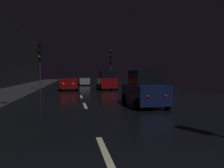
# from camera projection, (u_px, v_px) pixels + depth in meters

# --- Properties ---
(ground) EXTENTS (25.16, 84.00, 0.02)m
(ground) POSITION_uv_depth(u_px,v_px,m) (78.00, 89.00, 26.27)
(ground) COLOR black
(sidewalk_left) EXTENTS (4.40, 84.00, 0.15)m
(sidewalk_left) POSITION_uv_depth(u_px,v_px,m) (21.00, 89.00, 25.12)
(sidewalk_left) COLOR #28282B
(sidewalk_left) RESTS_ON ground
(lane_centerline) EXTENTS (0.16, 14.66, 0.01)m
(lane_centerline) POSITION_uv_depth(u_px,v_px,m) (86.00, 108.00, 11.67)
(lane_centerline) COLOR beige
(lane_centerline) RESTS_ON ground
(traffic_light_far_right) EXTENTS (0.37, 0.48, 4.98)m
(traffic_light_far_right) POSITION_uv_depth(u_px,v_px,m) (111.00, 59.00, 27.42)
(traffic_light_far_right) COLOR #38383A
(traffic_light_far_right) RESTS_ON ground
(traffic_light_far_left) EXTENTS (0.35, 0.48, 5.22)m
(traffic_light_far_left) POSITION_uv_depth(u_px,v_px,m) (40.00, 55.00, 23.68)
(traffic_light_far_left) COLOR #38383A
(traffic_light_far_left) RESTS_ON ground
(car_approaching_headlights) EXTENTS (1.99, 4.31, 2.17)m
(car_approaching_headlights) POSITION_uv_depth(u_px,v_px,m) (69.00, 81.00, 24.83)
(car_approaching_headlights) COLOR maroon
(car_approaching_headlights) RESTS_ON ground
(car_distant_taillights) EXTENTS (1.72, 3.71, 1.87)m
(car_distant_taillights) POSITION_uv_depth(u_px,v_px,m) (84.00, 80.00, 35.18)
(car_distant_taillights) COLOR #A5A8AD
(car_distant_taillights) RESTS_ON ground
(car_parked_right_near) EXTENTS (1.83, 3.96, 2.00)m
(car_parked_right_near) POSITION_uv_depth(u_px,v_px,m) (144.00, 90.00, 12.43)
(car_parked_right_near) COLOR #141E51
(car_parked_right_near) RESTS_ON ground
(car_parked_right_far) EXTENTS (1.95, 4.23, 2.13)m
(car_parked_right_far) POSITION_uv_depth(u_px,v_px,m) (107.00, 81.00, 25.71)
(car_parked_right_far) COLOR maroon
(car_parked_right_far) RESTS_ON ground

